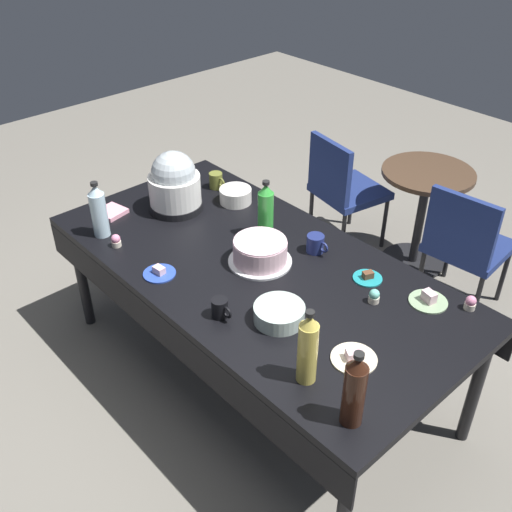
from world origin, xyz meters
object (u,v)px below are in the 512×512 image
soda_bottle_water (99,211)px  coffee_mug_navy (316,244)px  cupcake_vanilla (470,303)px  slow_cooker (174,184)px  soda_bottle_lime_soda (266,211)px  dessert_plate_cream (354,357)px  cupcake_lemon (374,296)px  potluck_table (256,274)px  soda_bottle_ginger_ale (308,349)px  frosted_layer_cake (261,252)px  glass_salad_bowl (279,313)px  maroon_chair_left (342,186)px  maroon_chair_right (465,242)px  dessert_plate_cobalt (159,273)px  round_cafe_table (423,201)px  dessert_plate_sage (428,300)px  soda_bottle_cola (354,391)px  cupcake_mint (116,241)px  coffee_mug_black (220,308)px  dessert_plate_teal (368,277)px  ceramic_snack_bowl (236,196)px  coffee_mug_olive (216,181)px

soda_bottle_water → coffee_mug_navy: (0.87, 0.72, -0.10)m
cupcake_vanilla → slow_cooker: bearing=-164.6°
cupcake_vanilla → soda_bottle_lime_soda: size_ratio=0.21×
dessert_plate_cream → cupcake_lemon: cupcake_lemon is taller
potluck_table → soda_bottle_ginger_ale: 0.82m
frosted_layer_cake → glass_salad_bowl: 0.44m
slow_cooker → maroon_chair_left: bearing=83.6°
maroon_chair_right → dessert_plate_cobalt: bearing=-110.9°
coffee_mug_navy → round_cafe_table: coffee_mug_navy is taller
cupcake_vanilla → maroon_chair_left: size_ratio=0.08×
dessert_plate_cream → maroon_chair_left: maroon_chair_left is taller
dessert_plate_cream → dessert_plate_sage: bearing=91.2°
cupcake_vanilla → soda_bottle_water: size_ratio=0.22×
cupcake_vanilla → maroon_chair_left: 1.71m
cupcake_vanilla → frosted_layer_cake: bearing=-153.2°
soda_bottle_water → soda_bottle_lime_soda: size_ratio=0.96×
soda_bottle_cola → soda_bottle_water: bearing=-179.3°
dessert_plate_cream → cupcake_mint: (-1.36, -0.27, 0.02)m
cupcake_mint → coffee_mug_black: coffee_mug_black is taller
soda_bottle_water → coffee_mug_black: 0.94m
soda_bottle_cola → dessert_plate_sage: bearing=104.5°
dessert_plate_cream → soda_bottle_cola: 0.34m
cupcake_mint → round_cafe_table: size_ratio=0.09×
potluck_table → round_cafe_table: 1.57m
cupcake_mint → dessert_plate_teal: bearing=35.0°
maroon_chair_left → maroon_chair_right: (0.97, -0.00, 0.00)m
glass_salad_bowl → maroon_chair_left: 1.83m
coffee_mug_black → maroon_chair_right: size_ratio=0.13×
soda_bottle_ginger_ale → slow_cooker: bearing=163.9°
cupcake_mint → maroon_chair_left: bearing=88.7°
dessert_plate_sage → cupcake_mint: (-1.35, -0.80, 0.02)m
ceramic_snack_bowl → dessert_plate_cobalt: size_ratio=1.16×
dessert_plate_cream → cupcake_vanilla: (0.14, 0.63, 0.02)m
dessert_plate_cream → dessert_plate_teal: bearing=123.4°
soda_bottle_ginger_ale → soda_bottle_lime_soda: size_ratio=1.04×
frosted_layer_cake → slow_cooker: bearing=179.4°
potluck_table → coffee_mug_olive: coffee_mug_olive is taller
slow_cooker → maroon_chair_right: (1.12, 1.30, -0.42)m
ceramic_snack_bowl → soda_bottle_ginger_ale: soda_bottle_ginger_ale is taller
frosted_layer_cake → round_cafe_table: size_ratio=0.44×
soda_bottle_ginger_ale → maroon_chair_right: 1.77m
coffee_mug_olive → maroon_chair_left: bearing=79.1°
potluck_table → soda_bottle_cola: (0.94, -0.40, 0.21)m
soda_bottle_lime_soda → coffee_mug_black: soda_bottle_lime_soda is taller
slow_cooker → glass_salad_bowl: (1.08, -0.24, -0.12)m
slow_cooker → ceramic_snack_bowl: bearing=60.4°
potluck_table → dessert_plate_cream: 0.77m
potluck_table → soda_bottle_lime_soda: size_ratio=6.79×
cupcake_mint → soda_bottle_ginger_ale: (1.30, 0.05, 0.13)m
round_cafe_table → coffee_mug_navy: bearing=-82.4°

